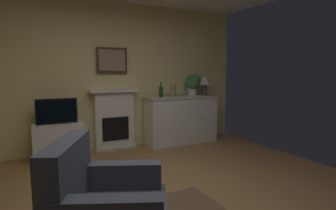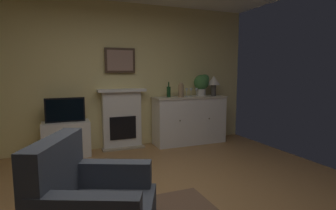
{
  "view_description": "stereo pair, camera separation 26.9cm",
  "coord_description": "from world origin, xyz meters",
  "px_view_note": "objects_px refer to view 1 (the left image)",
  "views": [
    {
      "loc": [
        -1.16,
        -2.29,
        1.41
      ],
      "look_at": [
        0.33,
        0.65,
        1.0
      ],
      "focal_mm": 28.68,
      "sensor_mm": 36.0,
      "label": 1
    },
    {
      "loc": [
        -0.91,
        -2.41,
        1.41
      ],
      "look_at": [
        0.33,
        0.65,
        1.0
      ],
      "focal_mm": 28.68,
      "sensor_mm": 36.0,
      "label": 2
    }
  ],
  "objects_px": {
    "sideboard_cabinet": "(181,120)",
    "vase_decorative": "(173,90)",
    "fireplace_unit": "(114,119)",
    "wine_glass_right": "(188,90)",
    "tv_cabinet": "(58,141)",
    "tv_set": "(57,111)",
    "framed_picture": "(112,60)",
    "wine_glass_left": "(179,90)",
    "table_lamp": "(205,82)",
    "wine_glass_center": "(183,90)",
    "potted_plant_small": "(193,83)",
    "wine_bottle": "(161,92)"
  },
  "relations": [
    {
      "from": "sideboard_cabinet",
      "to": "vase_decorative",
      "type": "height_order",
      "value": "vase_decorative"
    },
    {
      "from": "fireplace_unit",
      "to": "wine_glass_right",
      "type": "distance_m",
      "value": 1.55
    },
    {
      "from": "tv_cabinet",
      "to": "tv_set",
      "type": "bearing_deg",
      "value": -90.0
    },
    {
      "from": "tv_set",
      "to": "framed_picture",
      "type": "bearing_deg",
      "value": 13.31
    },
    {
      "from": "tv_set",
      "to": "wine_glass_left",
      "type": "bearing_deg",
      "value": -0.01
    },
    {
      "from": "sideboard_cabinet",
      "to": "tv_set",
      "type": "height_order",
      "value": "tv_set"
    },
    {
      "from": "fireplace_unit",
      "to": "framed_picture",
      "type": "bearing_deg",
      "value": 90.0
    },
    {
      "from": "fireplace_unit",
      "to": "tv_set",
      "type": "relative_size",
      "value": 1.77
    },
    {
      "from": "table_lamp",
      "to": "wine_glass_center",
      "type": "height_order",
      "value": "table_lamp"
    },
    {
      "from": "tv_cabinet",
      "to": "wine_glass_left",
      "type": "bearing_deg",
      "value": -0.62
    },
    {
      "from": "tv_cabinet",
      "to": "potted_plant_small",
      "type": "height_order",
      "value": "potted_plant_small"
    },
    {
      "from": "table_lamp",
      "to": "tv_cabinet",
      "type": "bearing_deg",
      "value": 179.7
    },
    {
      "from": "wine_glass_right",
      "to": "tv_cabinet",
      "type": "xyz_separation_m",
      "value": [
        -2.43,
        0.01,
        -0.76
      ]
    },
    {
      "from": "sideboard_cabinet",
      "to": "potted_plant_small",
      "type": "height_order",
      "value": "potted_plant_small"
    },
    {
      "from": "wine_glass_center",
      "to": "vase_decorative",
      "type": "height_order",
      "value": "vase_decorative"
    },
    {
      "from": "sideboard_cabinet",
      "to": "tv_set",
      "type": "bearing_deg",
      "value": -179.79
    },
    {
      "from": "table_lamp",
      "to": "wine_glass_center",
      "type": "xyz_separation_m",
      "value": [
        -0.5,
        0.02,
        -0.16
      ]
    },
    {
      "from": "table_lamp",
      "to": "tv_cabinet",
      "type": "distance_m",
      "value": 2.96
    },
    {
      "from": "tv_cabinet",
      "to": "table_lamp",
      "type": "bearing_deg",
      "value": -0.3
    },
    {
      "from": "tv_set",
      "to": "wine_bottle",
      "type": "bearing_deg",
      "value": 1.63
    },
    {
      "from": "table_lamp",
      "to": "wine_glass_center",
      "type": "relative_size",
      "value": 2.42
    },
    {
      "from": "vase_decorative",
      "to": "tv_cabinet",
      "type": "xyz_separation_m",
      "value": [
        -2.07,
        0.06,
        -0.77
      ]
    },
    {
      "from": "sideboard_cabinet",
      "to": "wine_glass_right",
      "type": "height_order",
      "value": "wine_glass_right"
    },
    {
      "from": "tv_set",
      "to": "vase_decorative",
      "type": "bearing_deg",
      "value": -1.16
    },
    {
      "from": "fireplace_unit",
      "to": "vase_decorative",
      "type": "distance_m",
      "value": 1.23
    },
    {
      "from": "tv_cabinet",
      "to": "potted_plant_small",
      "type": "bearing_deg",
      "value": 0.67
    },
    {
      "from": "wine_glass_center",
      "to": "tv_cabinet",
      "type": "relative_size",
      "value": 0.22
    },
    {
      "from": "wine_glass_center",
      "to": "potted_plant_small",
      "type": "relative_size",
      "value": 0.38
    },
    {
      "from": "table_lamp",
      "to": "wine_bottle",
      "type": "bearing_deg",
      "value": 177.34
    },
    {
      "from": "potted_plant_small",
      "to": "sideboard_cabinet",
      "type": "bearing_deg",
      "value": -171.19
    },
    {
      "from": "framed_picture",
      "to": "potted_plant_small",
      "type": "relative_size",
      "value": 1.28
    },
    {
      "from": "wine_glass_left",
      "to": "tv_cabinet",
      "type": "height_order",
      "value": "wine_glass_left"
    },
    {
      "from": "wine_bottle",
      "to": "wine_glass_right",
      "type": "bearing_deg",
      "value": -3.71
    },
    {
      "from": "table_lamp",
      "to": "tv_set",
      "type": "xyz_separation_m",
      "value": [
        -2.82,
        -0.01,
        -0.42
      ]
    },
    {
      "from": "wine_glass_center",
      "to": "wine_bottle",
      "type": "bearing_deg",
      "value": 176.87
    },
    {
      "from": "wine_glass_right",
      "to": "wine_glass_center",
      "type": "bearing_deg",
      "value": 173.85
    },
    {
      "from": "table_lamp",
      "to": "wine_glass_left",
      "type": "relative_size",
      "value": 2.42
    },
    {
      "from": "tv_set",
      "to": "potted_plant_small",
      "type": "relative_size",
      "value": 1.44
    },
    {
      "from": "framed_picture",
      "to": "wine_glass_center",
      "type": "height_order",
      "value": "framed_picture"
    },
    {
      "from": "sideboard_cabinet",
      "to": "wine_glass_center",
      "type": "height_order",
      "value": "wine_glass_center"
    },
    {
      "from": "sideboard_cabinet",
      "to": "wine_bottle",
      "type": "height_order",
      "value": "wine_bottle"
    },
    {
      "from": "framed_picture",
      "to": "vase_decorative",
      "type": "relative_size",
      "value": 1.96
    },
    {
      "from": "wine_glass_left",
      "to": "wine_glass_center",
      "type": "distance_m",
      "value": 0.11
    },
    {
      "from": "fireplace_unit",
      "to": "table_lamp",
      "type": "distance_m",
      "value": 1.97
    },
    {
      "from": "tv_cabinet",
      "to": "tv_set",
      "type": "xyz_separation_m",
      "value": [
        0.0,
        -0.02,
        0.49
      ]
    },
    {
      "from": "wine_glass_right",
      "to": "table_lamp",
      "type": "bearing_deg",
      "value": -1.11
    },
    {
      "from": "fireplace_unit",
      "to": "tv_set",
      "type": "distance_m",
      "value": 1.02
    },
    {
      "from": "fireplace_unit",
      "to": "sideboard_cabinet",
      "type": "xyz_separation_m",
      "value": [
        1.31,
        -0.18,
        -0.08
      ]
    },
    {
      "from": "tv_set",
      "to": "potted_plant_small",
      "type": "xyz_separation_m",
      "value": [
        2.58,
        0.05,
        0.4
      ]
    },
    {
      "from": "wine_glass_center",
      "to": "potted_plant_small",
      "type": "bearing_deg",
      "value": 5.85
    }
  ]
}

